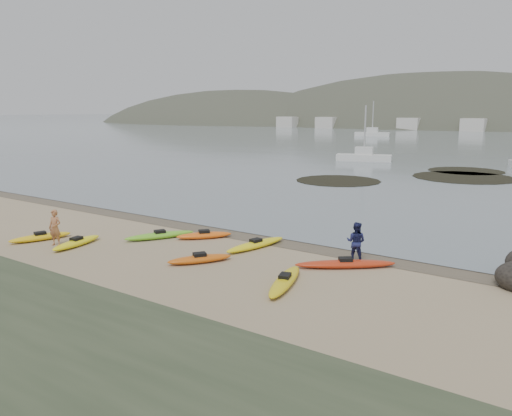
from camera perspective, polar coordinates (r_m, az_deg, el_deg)
The scene contains 6 objects.
ground at distance 27.20m, azimuth 0.00°, elevation -3.10°, with size 600.00×600.00×0.00m, color tan.
wet_sand at distance 26.96m, azimuth -0.36°, elevation -3.22°, with size 60.00×60.00×0.00m, color brown.
kayaks at distance 24.00m, azimuth -6.54°, elevation -4.71°, with size 17.86×8.72×0.34m.
person_west at distance 26.86m, azimuth -21.98°, elevation -2.11°, with size 0.67×0.44×1.83m, color #B37247.
person_east at distance 22.79m, azimuth 11.36°, elevation -3.81°, with size 0.88×0.68×1.80m, color #1B1F4F.
kelp_mats at distance 53.82m, azimuth 19.40°, elevation 3.42°, with size 18.38×22.99×0.04m.
Camera 1 is at (14.93, -21.72, 6.72)m, focal length 35.00 mm.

